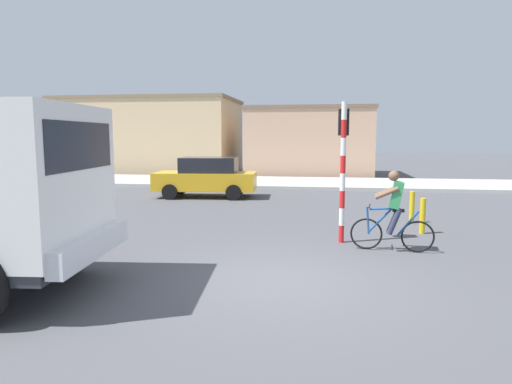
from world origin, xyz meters
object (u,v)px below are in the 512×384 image
at_px(cyclist, 393,211).
at_px(bollard_near, 423,216).
at_px(bollard_far, 412,207).
at_px(traffic_light_pole, 343,153).
at_px(car_red_near, 207,177).

xyz_separation_m(cyclist, bollard_near, (1.01, 1.89, -0.41)).
distance_m(bollard_near, bollard_far, 1.40).
distance_m(traffic_light_pole, bollard_far, 3.67).
distance_m(traffic_light_pole, car_red_near, 8.76).
distance_m(car_red_near, bollard_near, 9.22).
distance_m(car_red_near, bollard_far, 8.40).
relative_size(cyclist, car_red_near, 0.42).
distance_m(cyclist, bollard_far, 3.46).
distance_m(cyclist, traffic_light_pole, 1.74).
bearing_deg(bollard_near, traffic_light_pole, -150.04).
height_order(cyclist, bollard_far, cyclist).
height_order(cyclist, car_red_near, cyclist).
height_order(traffic_light_pole, bollard_far, traffic_light_pole).
bearing_deg(bollard_near, car_red_near, 140.56).
bearing_deg(cyclist, car_red_near, 128.29).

